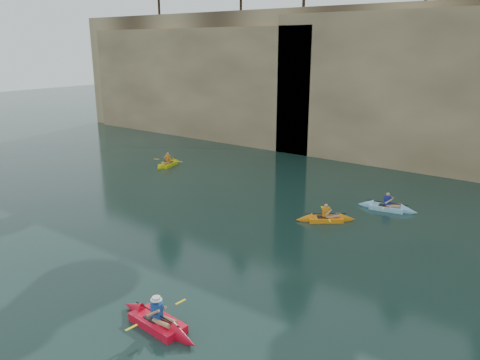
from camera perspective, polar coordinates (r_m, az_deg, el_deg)
The scene contains 10 objects.
ground at distance 18.02m, azimuth -5.68°, elevation -12.88°, with size 160.00×160.00×0.00m, color black.
cliff at distance 42.97m, azimuth 22.62°, elevation 11.36°, with size 70.00×16.00×12.00m, color tan.
cliff_slab_west at distance 46.06m, azimuth -5.42°, elevation 11.85°, with size 26.00×2.40×10.56m, color tan.
cliff_slab_center at distance 35.35m, azimuth 22.61°, elevation 10.07°, with size 24.00×2.40×11.40m, color tan.
sea_cave_west at distance 44.63m, azimuth -3.94°, elevation 7.50°, with size 4.50×1.00×4.00m, color black.
sea_cave_center at distance 37.26m, azimuth 12.73°, elevation 4.78°, with size 3.50×1.00×3.20m, color black.
main_kayaker at distance 15.90m, azimuth -10.02°, elevation -16.65°, with size 3.60×2.40×1.32m.
kayaker_orange at distance 24.45m, azimuth 10.38°, elevation -4.64°, with size 2.85×2.45×1.17m.
kayaker_yellow at distance 35.34m, azimuth -8.73°, elevation 1.97°, with size 2.41×3.15×1.25m.
kayaker_ltblue_mid at distance 26.89m, azimuth 17.47°, elevation -3.19°, with size 3.28×2.39×1.22m.
Camera 1 is at (10.76, -11.51, 8.74)m, focal length 35.00 mm.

